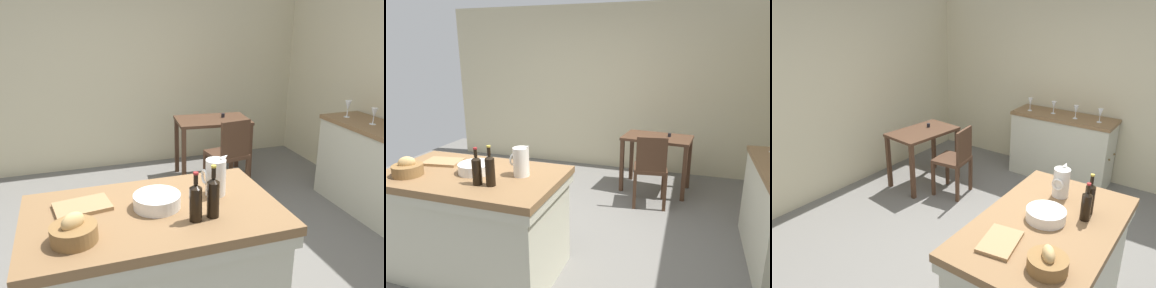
% 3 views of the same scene
% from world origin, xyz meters
% --- Properties ---
extents(ground_plane, '(6.76, 6.76, 0.00)m').
position_xyz_m(ground_plane, '(0.00, 0.00, 0.00)').
color(ground_plane, '#66635E').
extents(wall_back, '(5.32, 0.12, 2.60)m').
position_xyz_m(wall_back, '(0.00, 2.60, 1.30)').
color(wall_back, beige).
rests_on(wall_back, ground).
extents(island_table, '(1.52, 0.91, 0.91)m').
position_xyz_m(island_table, '(-0.29, -0.61, 0.49)').
color(island_table, brown).
rests_on(island_table, ground).
extents(side_cabinet, '(0.52, 1.41, 0.94)m').
position_xyz_m(side_cabinet, '(2.26, 0.29, 0.47)').
color(side_cabinet, brown).
rests_on(side_cabinet, ground).
extents(writing_desk, '(0.95, 0.65, 0.82)m').
position_xyz_m(writing_desk, '(1.00, 1.76, 0.64)').
color(writing_desk, '#472D1E').
rests_on(writing_desk, ground).
extents(wooden_chair, '(0.45, 0.45, 0.92)m').
position_xyz_m(wooden_chair, '(0.99, 1.19, 0.50)').
color(wooden_chair, '#472D1E').
rests_on(wooden_chair, ground).
extents(pitcher, '(0.17, 0.13, 0.28)m').
position_xyz_m(pitcher, '(0.13, -0.53, 1.03)').
color(pitcher, silver).
rests_on(pitcher, island_table).
extents(wash_bowl, '(0.29, 0.29, 0.08)m').
position_xyz_m(wash_bowl, '(-0.26, -0.58, 0.95)').
color(wash_bowl, silver).
rests_on(wash_bowl, island_table).
extents(bread_basket, '(0.24, 0.24, 0.16)m').
position_xyz_m(bread_basket, '(-0.75, -0.82, 0.97)').
color(bread_basket, brown).
rests_on(bread_basket, island_table).
extents(cutting_board, '(0.35, 0.27, 0.02)m').
position_xyz_m(cutting_board, '(-0.69, -0.46, 0.92)').
color(cutting_board, '#99754C').
rests_on(cutting_board, island_table).
extents(wine_bottle_dark, '(0.07, 0.07, 0.32)m').
position_xyz_m(wine_bottle_dark, '(0.02, -0.80, 1.04)').
color(wine_bottle_dark, black).
rests_on(wine_bottle_dark, island_table).
extents(wine_bottle_amber, '(0.07, 0.07, 0.29)m').
position_xyz_m(wine_bottle_amber, '(-0.09, -0.81, 1.03)').
color(wine_bottle_amber, black).
rests_on(wine_bottle_amber, island_table).
extents(wine_glass_middle, '(0.07, 0.07, 0.17)m').
position_xyz_m(wine_glass_middle, '(2.26, 0.45, 1.05)').
color(wine_glass_middle, white).
rests_on(wine_glass_middle, side_cabinet).
extents(wine_glass_right, '(0.07, 0.07, 0.18)m').
position_xyz_m(wine_glass_right, '(2.20, 0.78, 1.06)').
color(wine_glass_right, white).
rests_on(wine_glass_right, side_cabinet).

